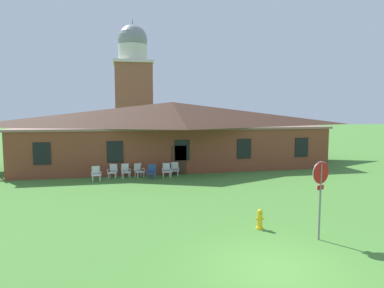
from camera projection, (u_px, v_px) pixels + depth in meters
The scene contains 12 objects.
ground_plane at pixel (274, 269), 9.68m from camera, with size 200.00×200.00×0.00m, color #477F33.
brick_building at pixel (172, 133), 29.02m from camera, with size 24.77×10.40×5.39m.
dome_tower at pixel (133, 89), 44.85m from camera, with size 5.18×5.18×16.89m.
stop_sign at pixel (321, 184), 11.69m from camera, with size 0.77×0.29×2.82m.
lawn_chair_by_porch at pixel (96, 173), 22.05m from camera, with size 0.70×0.73×0.96m.
lawn_chair_near_door at pixel (113, 171), 22.96m from camera, with size 0.72×0.77×0.96m.
lawn_chair_left_end at pixel (125, 170), 23.11m from camera, with size 0.71×0.75×0.96m.
lawn_chair_middle at pixel (139, 170), 23.28m from camera, with size 0.78×0.83×0.96m.
lawn_chair_right_end at pixel (152, 171), 22.74m from camera, with size 0.73×0.78×0.96m.
lawn_chair_far_side at pixel (166, 170), 23.37m from camera, with size 0.67×0.70×0.96m.
lawn_chair_under_eave at pixel (175, 169), 23.80m from camera, with size 0.71×0.75×0.96m.
fire_hydrant at pixel (260, 220), 12.93m from camera, with size 0.36×0.28×0.79m.
Camera 1 is at (-4.23, -8.60, 4.54)m, focal length 31.22 mm.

